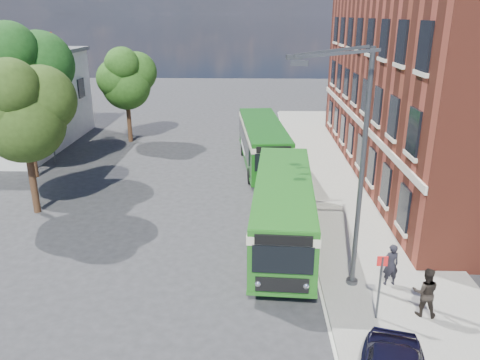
{
  "coord_description": "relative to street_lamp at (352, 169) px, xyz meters",
  "views": [
    {
      "loc": [
        1.34,
        -17.84,
        9.97
      ],
      "look_at": [
        0.69,
        4.0,
        2.2
      ],
      "focal_mm": 35.0,
      "sensor_mm": 36.0,
      "label": 1
    }
  ],
  "objects": [
    {
      "name": "pedestrian_b",
      "position": [
        2.41,
        -1.95,
        -3.75
      ],
      "size": [
        0.99,
        0.85,
        1.79
      ],
      "primitive_type": "imported",
      "rotation": [
        0.0,
        0.0,
        2.93
      ],
      "color": "black",
      "rests_on": "pavement"
    },
    {
      "name": "pavement",
      "position": [
        2.16,
        10.0,
        -4.72
      ],
      "size": [
        6.0,
        48.0,
        0.15
      ],
      "primitive_type": "cube",
      "color": "gray",
      "rests_on": "ground"
    },
    {
      "name": "ground",
      "position": [
        -4.84,
        2.0,
        -4.79
      ],
      "size": [
        120.0,
        120.0,
        0.0
      ],
      "primitive_type": "plane",
      "color": "#29292C",
      "rests_on": "ground"
    },
    {
      "name": "bus_rear",
      "position": [
        -2.86,
        15.2,
        -2.96
      ],
      "size": [
        3.58,
        11.15,
        3.02
      ],
      "color": "#155113",
      "rests_on": "ground"
    },
    {
      "name": "tree_left",
      "position": [
        -14.93,
        6.73,
        0.71
      ],
      "size": [
        4.8,
        4.56,
        8.1
      ],
      "color": "#392314",
      "rests_on": "ground"
    },
    {
      "name": "street_lamp",
      "position": [
        0.0,
        0.0,
        0.0
      ],
      "size": [
        2.96,
        2.38,
        9.0
      ],
      "color": "#3C3E41",
      "rests_on": "ground"
    },
    {
      "name": "bus_stop_sign",
      "position": [
        0.76,
        -2.2,
        -3.28
      ],
      "size": [
        0.35,
        0.08,
        2.52
      ],
      "color": "#3C3E41",
      "rests_on": "ground"
    },
    {
      "name": "brick_office",
      "position": [
        9.16,
        14.0,
        2.18
      ],
      "size": [
        12.1,
        26.0,
        14.2
      ],
      "color": "maroon",
      "rests_on": "ground"
    },
    {
      "name": "kerb_line",
      "position": [
        -0.89,
        10.0,
        -4.79
      ],
      "size": [
        0.12,
        48.0,
        0.01
      ],
      "primitive_type": "cube",
      "color": "beige",
      "rests_on": "ground"
    },
    {
      "name": "tree_mid",
      "position": [
        -17.53,
        12.38,
        1.77
      ],
      "size": [
        5.72,
        5.44,
        9.67
      ],
      "color": "#392314",
      "rests_on": "ground"
    },
    {
      "name": "bus_front",
      "position": [
        -2.12,
        3.79,
        -2.96
      ],
      "size": [
        3.19,
        10.85,
        3.02
      ],
      "color": "#22651B",
      "rests_on": "ground"
    },
    {
      "name": "pedestrian_a",
      "position": [
        1.77,
        -0.05,
        -3.79
      ],
      "size": [
        0.68,
        0.51,
        1.71
      ],
      "primitive_type": "imported",
      "rotation": [
        0.0,
        0.0,
        3.31
      ],
      "color": "black",
      "rests_on": "pavement"
    },
    {
      "name": "tree_right",
      "position": [
        -13.64,
        21.47,
        0.4
      ],
      "size": [
        4.53,
        4.31,
        7.65
      ],
      "color": "#392314",
      "rests_on": "ground"
    },
    {
      "name": "white_building",
      "position": [
        -22.84,
        20.0,
        -1.13
      ],
      "size": [
        9.4,
        13.4,
        7.3
      ],
      "color": "beige",
      "rests_on": "ground"
    },
    {
      "name": "flagpole",
      "position": [
        -17.29,
        15.0,
        0.15
      ],
      "size": [
        0.95,
        0.1,
        9.0
      ],
      "color": "#3C3E41",
      "rests_on": "ground"
    }
  ]
}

